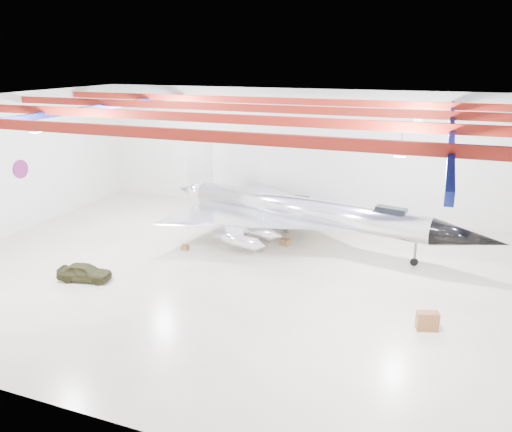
% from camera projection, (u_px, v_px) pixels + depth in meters
% --- Properties ---
extents(floor, '(40.00, 40.00, 0.00)m').
position_uv_depth(floor, '(241.00, 272.00, 33.06)').
color(floor, '#C2B89A').
rests_on(floor, ground).
extents(wall_back, '(40.00, 0.00, 40.00)m').
position_uv_depth(wall_back, '(304.00, 152.00, 44.75)').
color(wall_back, silver).
rests_on(wall_back, floor).
extents(ceiling, '(40.00, 40.00, 0.00)m').
position_uv_depth(ceiling, '(239.00, 103.00, 29.72)').
color(ceiling, '#0A0F38').
rests_on(ceiling, wall_back).
extents(ceiling_structure, '(39.50, 29.50, 1.08)m').
position_uv_depth(ceiling_structure, '(239.00, 114.00, 29.92)').
color(ceiling_structure, maroon).
rests_on(ceiling_structure, ceiling).
extents(wall_roundel, '(0.10, 1.50, 1.50)m').
position_uv_depth(wall_roundel, '(21.00, 169.00, 40.06)').
color(wall_roundel, '#B21414').
rests_on(wall_roundel, wall_left).
extents(jet_aircraft, '(26.18, 17.64, 7.19)m').
position_uv_depth(jet_aircraft, '(303.00, 213.00, 37.64)').
color(jet_aircraft, silver).
rests_on(jet_aircraft, floor).
extents(jeep, '(3.60, 2.06, 1.15)m').
position_uv_depth(jeep, '(84.00, 272.00, 31.63)').
color(jeep, '#323219').
rests_on(jeep, floor).
extents(desk, '(1.22, 0.86, 1.01)m').
position_uv_depth(desk, '(427.00, 321.00, 25.91)').
color(desk, brown).
rests_on(desk, floor).
extents(crate_ply, '(0.58, 0.49, 0.37)m').
position_uv_depth(crate_ply, '(185.00, 247.00, 36.80)').
color(crate_ply, olive).
rests_on(crate_ply, floor).
extents(toolbox_red, '(0.40, 0.33, 0.27)m').
position_uv_depth(toolbox_red, '(273.00, 236.00, 39.25)').
color(toolbox_red, maroon).
rests_on(toolbox_red, floor).
extents(engine_drum, '(0.69, 0.69, 0.47)m').
position_uv_depth(engine_drum, '(259.00, 248.00, 36.48)').
color(engine_drum, '#59595B').
rests_on(engine_drum, floor).
extents(parts_bin, '(0.80, 0.71, 0.47)m').
position_uv_depth(parts_bin, '(285.00, 242.00, 37.70)').
color(parts_bin, olive).
rests_on(parts_bin, floor).
extents(oil_barrel, '(0.59, 0.50, 0.37)m').
position_uv_depth(oil_barrel, '(243.00, 236.00, 39.19)').
color(oil_barrel, olive).
rests_on(oil_barrel, floor).
extents(spares_box, '(0.38, 0.38, 0.34)m').
position_uv_depth(spares_box, '(286.00, 230.00, 40.55)').
color(spares_box, '#59595B').
rests_on(spares_box, floor).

